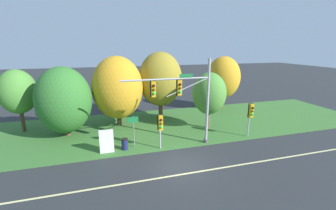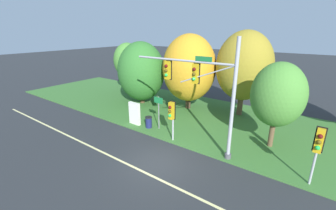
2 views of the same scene
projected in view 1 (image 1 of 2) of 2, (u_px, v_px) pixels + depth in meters
ground_plane at (181, 165)px, 16.33m from camera, size 160.00×160.00×0.00m
lane_stripe at (187, 174)px, 15.21m from camera, size 36.00×0.16×0.01m
grass_verge at (155, 126)px, 23.97m from camera, size 48.00×11.50×0.10m
traffic_signal_mast at (186, 95)px, 18.23m from camera, size 7.39×0.49×7.30m
pedestrian_signal_near_kerb at (161, 125)px, 18.03m from camera, size 0.46×0.55×2.98m
pedestrian_signal_further_along at (251, 113)px, 20.46m from camera, size 0.46×0.55×3.25m
route_sign_post at (134, 127)px, 18.59m from camera, size 0.83×0.08×2.70m
tree_nearest_road at (18, 92)px, 21.40m from camera, size 3.42×3.42×6.16m
tree_left_of_mast at (64, 100)px, 20.61m from camera, size 4.93×4.93×6.53m
tree_behind_signpost at (118, 88)px, 23.13m from camera, size 5.17×5.17×7.31m
tree_mid_verge at (160, 79)px, 25.50m from camera, size 4.93×4.93×7.65m
tree_tall_centre at (209, 94)px, 22.40m from camera, size 3.37×3.37×5.77m
tree_right_far at (223, 78)px, 29.53m from camera, size 4.38×4.38×6.95m
info_kiosk at (107, 141)px, 17.79m from camera, size 1.10×0.24×1.90m
trash_bin at (125, 144)px, 18.44m from camera, size 0.56×0.56×0.93m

